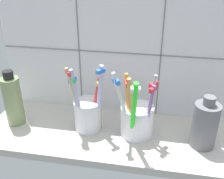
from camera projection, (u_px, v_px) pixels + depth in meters
counter_slab at (111, 136)px, 67.76cm from camera, size 64.00×22.00×2.00cm
tile_wall_back at (120, 39)px, 68.35cm from camera, size 64.00×2.20×45.00cm
toothbrush_cup_left at (88, 112)px, 66.57cm from camera, size 9.73×7.45×18.41cm
toothbrush_cup_right at (137, 118)px, 64.46cm from camera, size 10.10×12.80×18.33cm
ceramic_vase at (205, 125)px, 60.54cm from camera, size 5.75×5.75×12.85cm
soap_bottle at (13, 100)px, 68.29cm from camera, size 4.60×4.60×14.88cm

